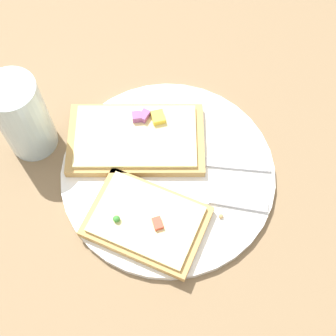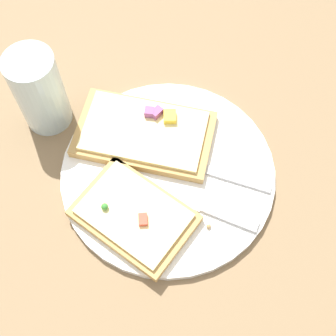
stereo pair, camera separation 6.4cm
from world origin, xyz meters
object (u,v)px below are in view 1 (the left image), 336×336
at_px(plate, 168,173).
at_px(drinking_glass, 23,117).
at_px(pizza_slice_main, 136,138).
at_px(pizza_slice_corner, 147,221).
at_px(knife, 204,197).
at_px(fork, 182,160).

xyz_separation_m(plate, drinking_glass, (0.13, 0.16, 0.06)).
xyz_separation_m(pizza_slice_main, drinking_glass, (0.07, 0.13, 0.04)).
xyz_separation_m(pizza_slice_corner, drinking_glass, (0.19, 0.10, 0.04)).
relative_size(pizza_slice_main, pizza_slice_corner, 1.23).
bearing_deg(pizza_slice_main, pizza_slice_corner, -82.29).
relative_size(knife, pizza_slice_main, 0.81).
xyz_separation_m(knife, pizza_slice_corner, (-0.00, 0.09, 0.01)).
distance_m(plate, pizza_slice_main, 0.07).
distance_m(knife, pizza_slice_corner, 0.09).
bearing_deg(knife, drinking_glass, -11.09).
height_order(fork, knife, knife).
bearing_deg(pizza_slice_corner, pizza_slice_main, -58.69).
height_order(pizza_slice_corner, drinking_glass, drinking_glass).
relative_size(knife, pizza_slice_corner, 1.00).
bearing_deg(fork, pizza_slice_main, -19.95).
bearing_deg(plate, pizza_slice_corner, 135.97).
distance_m(pizza_slice_main, pizza_slice_corner, 0.13).
bearing_deg(plate, pizza_slice_main, 19.57).
height_order(fork, pizza_slice_main, pizza_slice_main).
xyz_separation_m(fork, pizza_slice_main, (0.05, 0.05, 0.01)).
relative_size(knife, drinking_glass, 1.39).
bearing_deg(drinking_glass, knife, -135.44).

